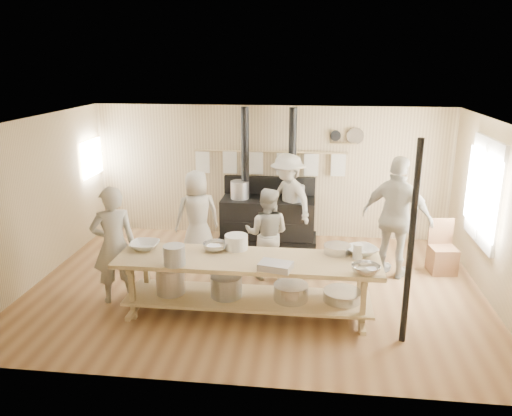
% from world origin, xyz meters
% --- Properties ---
extents(ground, '(7.00, 7.00, 0.00)m').
position_xyz_m(ground, '(0.00, 0.00, 0.00)').
color(ground, brown).
rests_on(ground, ground).
extents(room_shell, '(7.00, 7.00, 7.00)m').
position_xyz_m(room_shell, '(0.00, 0.00, 1.62)').
color(room_shell, tan).
rests_on(room_shell, ground).
extents(window_right, '(0.09, 1.50, 1.65)m').
position_xyz_m(window_right, '(3.47, 0.60, 1.50)').
color(window_right, beige).
rests_on(window_right, ground).
extents(left_opening, '(0.00, 0.90, 0.90)m').
position_xyz_m(left_opening, '(-3.45, 2.00, 1.60)').
color(left_opening, white).
rests_on(left_opening, ground).
extents(stove, '(1.90, 0.75, 2.60)m').
position_xyz_m(stove, '(-0.01, 2.12, 0.52)').
color(stove, black).
rests_on(stove, ground).
extents(towel_rail, '(3.00, 0.04, 0.47)m').
position_xyz_m(towel_rail, '(0.00, 2.40, 1.56)').
color(towel_rail, tan).
rests_on(towel_rail, ground).
extents(back_wall_shelf, '(0.63, 0.14, 0.32)m').
position_xyz_m(back_wall_shelf, '(1.46, 2.43, 2.00)').
color(back_wall_shelf, tan).
rests_on(back_wall_shelf, ground).
extents(prep_table, '(3.60, 0.90, 0.85)m').
position_xyz_m(prep_table, '(-0.01, -0.90, 0.52)').
color(prep_table, tan).
rests_on(prep_table, ground).
extents(support_post, '(0.08, 0.08, 2.60)m').
position_xyz_m(support_post, '(2.05, -1.35, 1.30)').
color(support_post, black).
rests_on(support_post, ground).
extents(cook_far_left, '(0.76, 0.67, 1.75)m').
position_xyz_m(cook_far_left, '(-1.98, -0.69, 0.88)').
color(cook_far_left, '#A6A293').
rests_on(cook_far_left, ground).
extents(cook_left, '(0.79, 0.65, 1.51)m').
position_xyz_m(cook_left, '(0.14, 0.37, 0.76)').
color(cook_left, '#A6A293').
rests_on(cook_left, ground).
extents(cook_center, '(0.93, 0.80, 1.61)m').
position_xyz_m(cook_center, '(-1.16, 1.07, 0.80)').
color(cook_center, '#A6A293').
rests_on(cook_center, ground).
extents(cook_right, '(1.26, 1.02, 2.01)m').
position_xyz_m(cook_right, '(2.21, 0.69, 1.00)').
color(cook_right, '#A6A293').
rests_on(cook_right, ground).
extents(cook_by_window, '(1.28, 1.27, 1.78)m').
position_xyz_m(cook_by_window, '(0.39, 1.95, 0.89)').
color(cook_by_window, '#A6A293').
rests_on(cook_by_window, ground).
extents(chair, '(0.46, 0.46, 0.89)m').
position_xyz_m(chair, '(3.05, 0.93, 0.26)').
color(chair, brown).
rests_on(chair, ground).
extents(bowl_white_a, '(0.42, 0.42, 0.10)m').
position_xyz_m(bowl_white_a, '(-1.51, -0.72, 0.90)').
color(bowl_white_a, white).
rests_on(bowl_white_a, prep_table).
extents(bowl_steel_a, '(0.47, 0.47, 0.11)m').
position_xyz_m(bowl_steel_a, '(-0.50, -0.66, 0.90)').
color(bowl_steel_a, silver).
rests_on(bowl_steel_a, prep_table).
extents(bowl_white_b, '(0.57, 0.57, 0.10)m').
position_xyz_m(bowl_white_b, '(1.55, -0.57, 0.90)').
color(bowl_white_b, white).
rests_on(bowl_white_b, prep_table).
extents(bowl_steel_b, '(0.50, 0.50, 0.11)m').
position_xyz_m(bowl_steel_b, '(1.55, -1.23, 0.91)').
color(bowl_steel_b, silver).
rests_on(bowl_steel_b, prep_table).
extents(roasting_pan, '(0.47, 0.36, 0.09)m').
position_xyz_m(roasting_pan, '(0.41, -1.23, 0.90)').
color(roasting_pan, '#B2B2B7').
rests_on(roasting_pan, prep_table).
extents(mixing_bowl_large, '(0.49, 0.49, 0.12)m').
position_xyz_m(mixing_bowl_large, '(1.22, -0.57, 0.91)').
color(mixing_bowl_large, silver).
rests_on(mixing_bowl_large, prep_table).
extents(bucket_galv, '(0.32, 0.32, 0.27)m').
position_xyz_m(bucket_galv, '(-0.93, -1.23, 0.98)').
color(bucket_galv, gray).
rests_on(bucket_galv, prep_table).
extents(deep_bowl_enamel, '(0.43, 0.43, 0.21)m').
position_xyz_m(deep_bowl_enamel, '(-0.21, -0.57, 0.95)').
color(deep_bowl_enamel, white).
rests_on(deep_bowl_enamel, prep_table).
extents(pitcher, '(0.16, 0.16, 0.21)m').
position_xyz_m(pitcher, '(1.49, -0.74, 0.95)').
color(pitcher, white).
rests_on(pitcher, prep_table).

